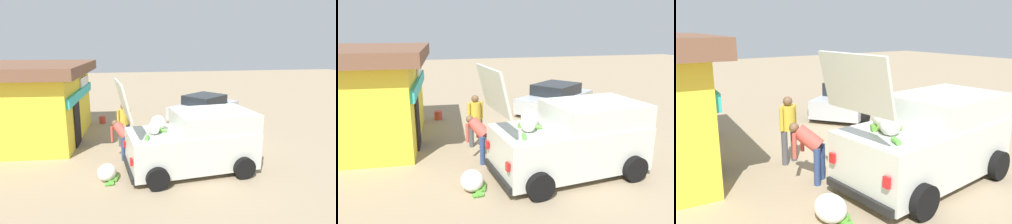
% 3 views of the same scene
% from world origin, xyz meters
% --- Properties ---
extents(ground_plane, '(60.00, 60.00, 0.00)m').
position_xyz_m(ground_plane, '(0.00, 0.00, 0.00)').
color(ground_plane, '#9E896B').
extents(storefront_bar, '(5.74, 4.77, 3.15)m').
position_xyz_m(storefront_bar, '(1.46, 6.24, 1.64)').
color(storefront_bar, yellow).
rests_on(storefront_bar, ground_plane).
extents(delivery_van, '(2.57, 4.31, 2.91)m').
position_xyz_m(delivery_van, '(-2.54, 0.54, 0.94)').
color(delivery_van, silver).
rests_on(delivery_van, ground_plane).
extents(parked_sedan, '(3.89, 4.32, 1.29)m').
position_xyz_m(parked_sedan, '(3.52, -1.62, 0.61)').
color(parked_sedan, '#B2B7BC').
rests_on(parked_sedan, ground_plane).
extents(vendor_standing, '(0.45, 0.53, 1.69)m').
position_xyz_m(vendor_standing, '(0.07, 2.67, 0.98)').
color(vendor_standing, '#4C4C51').
rests_on(vendor_standing, ground_plane).
extents(customer_bending, '(0.75, 0.74, 1.31)m').
position_xyz_m(customer_bending, '(-1.18, 2.76, 0.82)').
color(customer_bending, navy).
rests_on(customer_bending, ground_plane).
extents(unloaded_banana_pile, '(0.84, 0.68, 0.47)m').
position_xyz_m(unloaded_banana_pile, '(-2.84, 3.25, 0.22)').
color(unloaded_banana_pile, silver).
rests_on(unloaded_banana_pile, ground_plane).
extents(paint_bucket, '(0.32, 0.32, 0.36)m').
position_xyz_m(paint_bucket, '(3.57, 3.68, 0.18)').
color(paint_bucket, '#BF3F33').
rests_on(paint_bucket, ground_plane).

